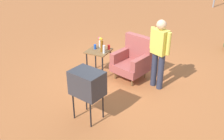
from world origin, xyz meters
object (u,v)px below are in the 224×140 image
Objects in this scene: soda_can_red at (109,47)px; flower_vase at (101,42)px; armchair at (133,59)px; tv_on_stand at (87,83)px; person_standing at (159,50)px; bottle_tall_amber at (102,46)px; soda_can_blue at (95,47)px; bottle_short_clear at (104,49)px; side_table at (99,54)px.

soda_can_red is 0.27m from flower_vase.
armchair is 0.70m from soda_can_red.
person_standing reaches higher than tv_on_stand.
soda_can_blue is (-0.24, 0.09, -0.09)m from bottle_tall_amber.
soda_can_red is 0.25m from bottle_tall_amber.
bottle_tall_amber is at bearing 109.30° from tv_on_stand.
tv_on_stand is at bearing -72.80° from bottle_short_clear.
bottle_tall_amber is 0.27m from soda_can_blue.
side_table is 0.40× the size of person_standing.
soda_can_red is 1.00× the size of soda_can_blue.
bottle_tall_amber reaches higher than flower_vase.
person_standing is at bearing 64.35° from tv_on_stand.
side_table is 3.27× the size of bottle_short_clear.
bottle_short_clear is (0.33, -0.14, 0.04)m from soda_can_blue.
side_table is 5.37× the size of soda_can_red.
armchair is at bearing 85.56° from tv_on_stand.
armchair is at bearing 18.23° from bottle_tall_amber.
tv_on_stand reaches higher than soda_can_blue.
bottle_short_clear is at bearing -22.54° from soda_can_blue.
armchair is 4.00× the size of flower_vase.
flower_vase reaches higher than side_table.
person_standing reaches higher than side_table.
armchair is 0.84m from bottle_tall_amber.
side_table is at bearing -19.49° from soda_can_blue.
armchair is at bearing 2.64° from soda_can_red.
tv_on_stand is at bearing -67.77° from side_table.
bottle_tall_amber is at bearing -19.82° from soda_can_blue.
tv_on_stand reaches higher than side_table.
tv_on_stand reaches higher than bottle_short_clear.
armchair reaches higher than flower_vase.
person_standing is at bearing 0.09° from side_table.
tv_on_stand is at bearing -94.44° from armchair.
person_standing reaches higher than soda_can_blue.
soda_can_blue is 0.20m from flower_vase.
tv_on_stand is 8.44× the size of soda_can_red.
bottle_tall_amber reaches higher than bottle_short_clear.
bottle_tall_amber is at bearing -111.75° from soda_can_red.
tv_on_stand is 8.44× the size of soda_can_blue.
tv_on_stand is 1.80m from bottle_tall_amber.
soda_can_blue reaches higher than side_table.
soda_can_red is (-0.66, -0.03, 0.22)m from armchair.
bottle_tall_amber reaches higher than soda_can_red.
soda_can_red is (-1.35, 0.17, -0.22)m from person_standing.
flower_vase is (-0.25, 0.30, 0.05)m from bottle_short_clear.
bottle_short_clear is at bearing -24.37° from side_table.
armchair reaches higher than bottle_short_clear.
tv_on_stand is (0.71, -1.74, 0.23)m from side_table.
bottle_short_clear reaches higher than soda_can_red.
bottle_tall_amber is at bearing -178.18° from person_standing.
armchair is 8.69× the size of soda_can_blue.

